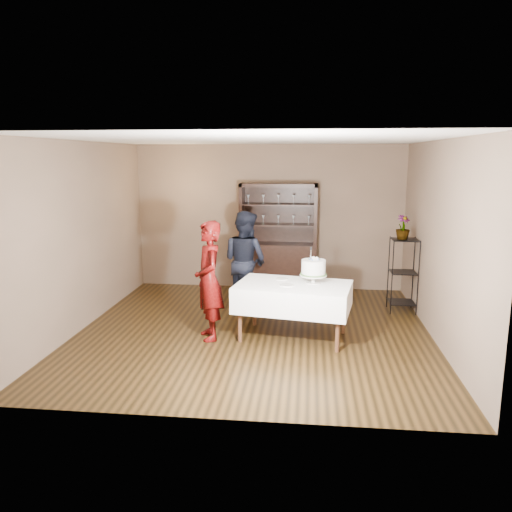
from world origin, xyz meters
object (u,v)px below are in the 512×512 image
at_px(china_hutch, 278,256).
at_px(cake_table, 293,297).
at_px(plant_etagere, 403,272).
at_px(woman, 209,281).
at_px(potted_plant, 403,227).
at_px(man, 245,261).
at_px(cake, 313,269).

xyz_separation_m(china_hutch, cake_table, (0.37, -2.46, -0.08)).
distance_m(plant_etagere, woman, 3.25).
bearing_deg(plant_etagere, potted_plant, -144.29).
xyz_separation_m(cake_table, potted_plant, (1.67, 1.37, 0.80)).
bearing_deg(man, cake_table, 157.38).
relative_size(china_hutch, cake_table, 1.20).
xyz_separation_m(plant_etagere, cake_table, (-1.71, -1.41, -0.07)).
bearing_deg(woman, cake_table, 74.11).
distance_m(woman, potted_plant, 3.24).
xyz_separation_m(woman, potted_plant, (2.81, 1.51, 0.56)).
xyz_separation_m(woman, cake, (1.41, 0.23, 0.15)).
distance_m(man, cake, 1.59).
bearing_deg(plant_etagere, china_hutch, 153.17).
bearing_deg(cake_table, china_hutch, 98.46).
relative_size(man, cake, 3.20).
xyz_separation_m(plant_etagere, potted_plant, (-0.05, -0.04, 0.73)).
height_order(plant_etagere, woman, woman).
height_order(woman, man, woman).
height_order(woman, potted_plant, woman).
height_order(plant_etagere, potted_plant, potted_plant).
bearing_deg(potted_plant, cake_table, -140.51).
xyz_separation_m(plant_etagere, cake, (-1.45, -1.32, 0.32)).
bearing_deg(potted_plant, cake, -137.49).
distance_m(plant_etagere, cake_table, 2.22).
distance_m(cake, potted_plant, 1.94).
bearing_deg(china_hutch, cake_table, -81.54).
bearing_deg(man, cake, 167.36).
height_order(china_hutch, potted_plant, china_hutch).
distance_m(man, potted_plant, 2.56).
relative_size(china_hutch, plant_etagere, 1.67).
bearing_deg(woman, potted_plant, 95.49).
relative_size(plant_etagere, cake, 2.36).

